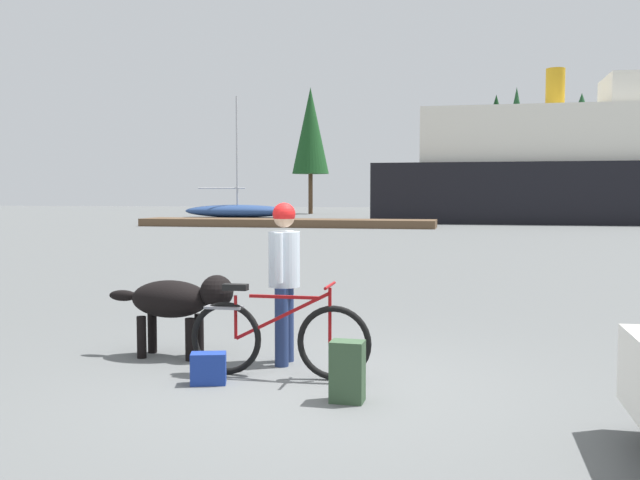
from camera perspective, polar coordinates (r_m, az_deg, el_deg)
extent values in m
plane|color=#595B5B|center=(6.54, -1.33, -11.77)|extent=(160.00, 160.00, 0.00)
torus|color=black|center=(6.68, 1.14, -8.31)|extent=(0.71, 0.06, 0.71)
torus|color=black|center=(6.95, -7.59, -7.85)|extent=(0.71, 0.06, 0.71)
cube|color=maroon|center=(6.71, -2.92, -4.61)|extent=(0.68, 0.03, 0.03)
cube|color=maroon|center=(6.74, -3.08, -6.16)|extent=(0.92, 0.03, 0.49)
cylinder|color=maroon|center=(6.88, -6.82, -6.19)|extent=(0.03, 0.03, 0.42)
cylinder|color=maroon|center=(6.64, 0.80, -6.10)|extent=(0.03, 0.03, 0.52)
cube|color=black|center=(6.84, -6.84, -3.80)|extent=(0.24, 0.10, 0.06)
cylinder|color=maroon|center=(6.59, 0.80, -3.70)|extent=(0.03, 0.44, 0.03)
cube|color=slate|center=(6.91, -7.77, -5.40)|extent=(0.36, 0.14, 0.02)
cylinder|color=navy|center=(7.42, -2.67, -6.73)|extent=(0.14, 0.14, 0.80)
cylinder|color=navy|center=(7.21, -3.12, -7.04)|extent=(0.14, 0.14, 0.80)
cylinder|color=silver|center=(7.22, -2.91, -1.56)|extent=(0.32, 0.32, 0.57)
cylinder|color=silver|center=(7.43, -2.47, -1.15)|extent=(0.09, 0.09, 0.50)
cylinder|color=silver|center=(7.01, -3.37, -1.45)|extent=(0.09, 0.09, 0.50)
sphere|color=tan|center=(7.19, -2.92, 1.86)|extent=(0.22, 0.22, 0.22)
sphere|color=red|center=(7.19, -2.92, 2.10)|extent=(0.23, 0.23, 0.23)
ellipsoid|color=black|center=(7.75, -12.00, -4.67)|extent=(0.86, 0.47, 0.40)
sphere|color=black|center=(7.54, -8.33, -4.14)|extent=(0.35, 0.35, 0.35)
ellipsoid|color=black|center=(7.98, -15.60, -4.34)|extent=(0.32, 0.12, 0.12)
cylinder|color=black|center=(7.83, -9.72, -7.53)|extent=(0.10, 0.10, 0.45)
cylinder|color=black|center=(7.59, -10.45, -7.89)|extent=(0.10, 0.10, 0.45)
cylinder|color=black|center=(8.05, -13.38, -7.27)|extent=(0.10, 0.10, 0.45)
cylinder|color=black|center=(7.82, -14.19, -7.61)|extent=(0.10, 0.10, 0.45)
cube|color=#334C33|center=(6.04, 2.22, -10.55)|extent=(0.29, 0.21, 0.52)
cube|color=navy|center=(6.68, -8.99, -10.20)|extent=(0.36, 0.26, 0.29)
cube|color=brown|center=(36.81, -2.75, 1.39)|extent=(15.45, 2.46, 0.40)
cube|color=black|center=(44.86, 22.47, 3.51)|extent=(27.44, 7.89, 3.47)
cube|color=silver|center=(44.99, 22.57, 7.75)|extent=(21.95, 6.63, 3.20)
cylinder|color=#BF8C19|center=(44.80, 18.44, 11.47)|extent=(1.10, 1.10, 2.40)
ellipsoid|color=navy|center=(51.03, -6.68, 2.33)|extent=(7.92, 2.22, 0.90)
cylinder|color=#B2B2B7|center=(51.10, -6.72, 7.15)|extent=(0.14, 0.14, 7.70)
cylinder|color=#B2B2B7|center=(51.40, -7.95, 4.17)|extent=(3.56, 0.10, 0.10)
cylinder|color=#4C331E|center=(59.30, -0.77, 3.75)|extent=(0.36, 0.36, 3.35)
cone|color=#19471E|center=(59.52, -0.77, 8.82)|extent=(3.07, 3.07, 7.17)
cylinder|color=#4C331E|center=(57.16, 15.44, 3.02)|extent=(0.48, 0.48, 2.18)
cone|color=#1E4C28|center=(57.32, 15.53, 7.98)|extent=(2.95, 2.95, 7.74)
cylinder|color=#4C331E|center=(57.19, 20.20, 3.24)|extent=(0.36, 0.36, 2.81)
cone|color=#1E4C28|center=(57.34, 20.30, 7.87)|extent=(4.39, 4.39, 6.45)
cylinder|color=#4C331E|center=(62.58, 13.91, 3.16)|extent=(0.31, 0.31, 2.31)
cone|color=#143819|center=(62.73, 13.99, 7.78)|extent=(4.34, 4.34, 7.81)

